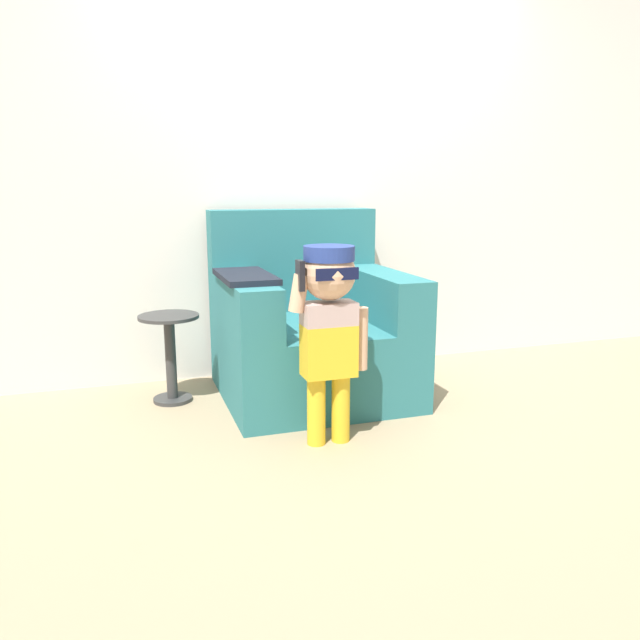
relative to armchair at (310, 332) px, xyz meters
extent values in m
plane|color=#998466|center=(0.25, -0.15, -0.36)|extent=(10.00, 10.00, 0.00)
cube|color=silver|center=(0.25, 0.51, 0.94)|extent=(10.00, 0.05, 2.60)
cube|color=#286B70|center=(0.00, -0.06, -0.14)|extent=(1.00, 0.98, 0.43)
cube|color=#286B70|center=(0.00, 0.34, 0.37)|extent=(1.00, 0.18, 0.60)
cube|color=#286B70|center=(-0.39, -0.14, 0.20)|extent=(0.21, 0.80, 0.27)
cube|color=#286B70|center=(0.39, -0.14, 0.20)|extent=(0.21, 0.80, 0.27)
cube|color=black|center=(-0.39, -0.14, 0.35)|extent=(0.25, 0.54, 0.03)
cylinder|color=gold|center=(-0.19, -0.71, -0.20)|extent=(0.08, 0.08, 0.32)
cylinder|color=gold|center=(-0.07, -0.71, -0.20)|extent=(0.08, 0.08, 0.32)
cube|color=gold|center=(-0.13, -0.71, 0.08)|extent=(0.24, 0.14, 0.24)
cube|color=#B29993|center=(-0.13, -0.71, 0.25)|extent=(0.24, 0.14, 0.10)
sphere|color=tan|center=(-0.13, -0.71, 0.43)|extent=(0.24, 0.24, 0.24)
cylinder|color=navy|center=(-0.13, -0.71, 0.52)|extent=(0.22, 0.22, 0.07)
cube|color=navy|center=(-0.13, -0.60, 0.50)|extent=(0.13, 0.11, 0.01)
cube|color=#0F1433|center=(-0.13, -0.82, 0.44)|extent=(0.19, 0.01, 0.05)
cylinder|color=tan|center=(0.02, -0.71, 0.13)|extent=(0.07, 0.07, 0.29)
cylinder|color=tan|center=(-0.27, -0.71, 0.35)|extent=(0.09, 0.07, 0.17)
cube|color=black|center=(-0.27, -0.73, 0.43)|extent=(0.02, 0.07, 0.13)
cylinder|color=#333333|center=(-0.76, 0.10, -0.35)|extent=(0.21, 0.21, 0.02)
cylinder|color=#333333|center=(-0.76, 0.10, -0.12)|extent=(0.06, 0.06, 0.47)
cylinder|color=#333333|center=(-0.76, 0.10, 0.12)|extent=(0.32, 0.32, 0.02)
camera|label=1|loc=(-1.01, -3.26, 0.80)|focal=35.00mm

